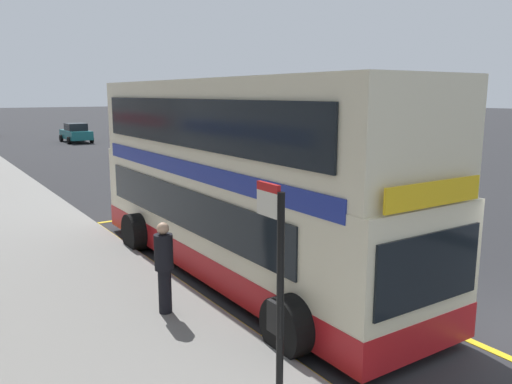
% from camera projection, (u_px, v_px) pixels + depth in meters
% --- Properties ---
extents(ground_plane, '(260.00, 260.00, 0.00)m').
position_uv_depth(ground_plane, '(66.00, 155.00, 35.07)').
color(ground_plane, '#28282B').
extents(double_decker_bus, '(3.26, 10.61, 4.40)m').
position_uv_depth(double_decker_bus, '(238.00, 185.00, 11.70)').
color(double_decker_bus, beige).
rests_on(double_decker_bus, ground).
extents(bus_bay_markings, '(3.07, 13.02, 0.01)m').
position_uv_depth(bus_bay_markings, '(239.00, 272.00, 12.05)').
color(bus_bay_markings, gold).
rests_on(bus_bay_markings, ground).
extents(bus_stop_sign, '(0.09, 0.51, 2.93)m').
position_uv_depth(bus_stop_sign, '(277.00, 288.00, 6.12)').
color(bus_stop_sign, black).
rests_on(bus_stop_sign, pavement_near).
extents(parked_car_silver_ahead, '(2.09, 4.20, 1.62)m').
position_uv_depth(parked_car_silver_ahead, '(161.00, 145.00, 33.92)').
color(parked_car_silver_ahead, '#B2B5BA').
rests_on(parked_car_silver_ahead, ground).
extents(parked_car_teal_distant, '(2.09, 4.20, 1.62)m').
position_uv_depth(parked_car_teal_distant, '(76.00, 133.00, 43.86)').
color(parked_car_teal_distant, '#196066').
rests_on(parked_car_teal_distant, ground).
extents(pedestrian_waiting_near_sign, '(0.34, 0.34, 1.71)m').
position_uv_depth(pedestrian_waiting_near_sign, '(164.00, 264.00, 9.33)').
color(pedestrian_waiting_near_sign, black).
rests_on(pedestrian_waiting_near_sign, pavement_near).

